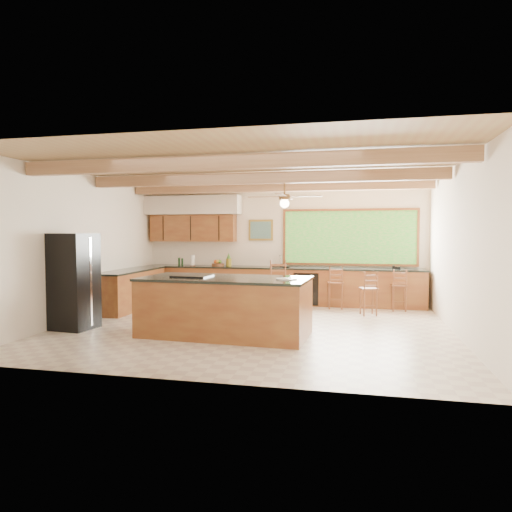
# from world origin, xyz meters

# --- Properties ---
(ground) EXTENTS (7.20, 7.20, 0.00)m
(ground) POSITION_xyz_m (0.00, 0.00, 0.00)
(ground) COLOR beige
(ground) RESTS_ON ground
(room_shell) EXTENTS (7.27, 6.54, 3.02)m
(room_shell) POSITION_xyz_m (-0.17, 0.65, 2.21)
(room_shell) COLOR white
(room_shell) RESTS_ON ground
(counter_run) EXTENTS (7.12, 3.10, 1.26)m
(counter_run) POSITION_xyz_m (-0.82, 2.52, 0.46)
(counter_run) COLOR brown
(counter_run) RESTS_ON ground
(island) EXTENTS (2.97, 1.52, 1.03)m
(island) POSITION_xyz_m (-0.34, -0.79, 0.51)
(island) COLOR brown
(island) RESTS_ON ground
(refrigerator) EXTENTS (0.76, 0.74, 1.77)m
(refrigerator) POSITION_xyz_m (-3.22, -0.89, 0.89)
(refrigerator) COLOR black
(refrigerator) RESTS_ON ground
(bar_stool_a) EXTENTS (0.53, 0.53, 1.17)m
(bar_stool_a) POSITION_xyz_m (0.10, 1.88, 0.69)
(bar_stool_a) COLOR brown
(bar_stool_a) RESTS_ON ground
(bar_stool_b) EXTENTS (0.43, 0.43, 0.96)m
(bar_stool_b) POSITION_xyz_m (2.15, 1.67, 0.57)
(bar_stool_b) COLOR brown
(bar_stool_b) RESTS_ON ground
(bar_stool_c) EXTENTS (0.41, 0.41, 1.01)m
(bar_stool_c) POSITION_xyz_m (1.40, 2.40, 0.60)
(bar_stool_c) COLOR brown
(bar_stool_c) RESTS_ON ground
(bar_stool_d) EXTENTS (0.36, 0.36, 0.96)m
(bar_stool_d) POSITION_xyz_m (2.84, 2.40, 0.57)
(bar_stool_d) COLOR brown
(bar_stool_d) RESTS_ON ground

